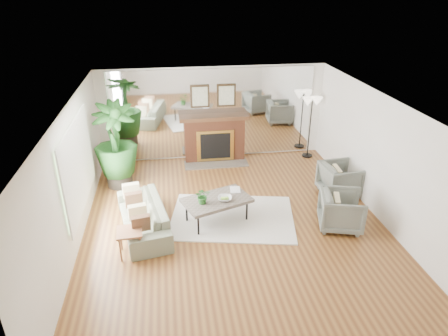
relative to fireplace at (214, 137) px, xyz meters
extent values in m
plane|color=brown|center=(0.00, -3.26, -0.66)|extent=(7.00, 7.00, 0.00)
cube|color=white|center=(-2.99, -3.26, 0.59)|extent=(0.02, 7.00, 2.50)
cube|color=white|center=(2.99, -3.26, 0.59)|extent=(0.02, 7.00, 2.50)
cube|color=white|center=(0.00, 0.23, 0.59)|extent=(6.00, 0.02, 2.50)
cube|color=silver|center=(0.00, 0.21, 0.59)|extent=(5.40, 0.04, 2.40)
cube|color=#B2E09E|center=(-2.96, -2.86, 0.69)|extent=(0.04, 2.40, 1.50)
cube|color=brown|center=(0.00, 0.02, -0.06)|extent=(1.60, 0.40, 1.20)
cube|color=gold|center=(0.00, -0.19, -0.18)|extent=(1.00, 0.04, 0.85)
cube|color=black|center=(0.00, -0.21, -0.18)|extent=(0.80, 0.04, 0.70)
cube|color=#5E534A|center=(0.00, -0.33, -0.64)|extent=(1.70, 0.55, 0.03)
cube|color=#472C17|center=(0.00, 0.00, 0.56)|extent=(1.85, 0.46, 0.10)
cube|color=black|center=(-0.35, 0.17, 1.09)|extent=(0.50, 0.04, 0.60)
cube|color=black|center=(0.35, 0.17, 1.09)|extent=(0.50, 0.04, 0.60)
cube|color=white|center=(0.00, -3.01, -0.65)|extent=(2.83, 2.27, 0.03)
cube|color=#5E534A|center=(-0.34, -3.09, -0.16)|extent=(1.51, 1.19, 0.07)
cylinder|color=black|center=(-0.76, -3.54, -0.43)|extent=(0.04, 0.04, 0.46)
cylinder|color=black|center=(0.27, -3.15, -0.43)|extent=(0.04, 0.04, 0.46)
cylinder|color=black|center=(-0.95, -3.02, -0.43)|extent=(0.04, 0.04, 0.46)
cylinder|color=black|center=(0.08, -2.64, -0.43)|extent=(0.04, 0.04, 0.46)
imported|color=gray|center=(-1.82, -3.15, -0.37)|extent=(1.16, 2.12, 0.59)
imported|color=slate|center=(2.60, -2.35, -0.28)|extent=(0.90, 0.88, 0.76)
imported|color=slate|center=(2.08, -3.65, -0.28)|extent=(1.01, 1.00, 0.76)
cube|color=#99603D|center=(-2.02, -3.94, -0.17)|extent=(0.47, 0.47, 0.04)
cylinder|color=#99603D|center=(-2.18, -4.12, -0.42)|extent=(0.04, 0.04, 0.48)
cylinder|color=#99603D|center=(-1.83, -4.10, -0.42)|extent=(0.04, 0.04, 0.48)
cylinder|color=#99603D|center=(-2.20, -3.77, -0.42)|extent=(0.04, 0.04, 0.48)
cylinder|color=#99603D|center=(-1.85, -3.75, -0.42)|extent=(0.04, 0.04, 0.48)
cylinder|color=#2A261F|center=(-2.45, -1.16, -0.45)|extent=(0.60, 0.60, 0.43)
imported|color=#255C22|center=(-2.45, -1.16, 0.52)|extent=(1.17, 1.17, 1.76)
cylinder|color=black|center=(2.61, -0.16, -0.64)|extent=(0.29, 0.29, 0.04)
cylinder|color=black|center=(2.61, -0.16, 0.16)|extent=(0.03, 0.03, 1.63)
cone|color=white|center=(2.48, -0.16, 0.92)|extent=(0.31, 0.31, 0.22)
cone|color=white|center=(2.73, -0.16, 0.92)|extent=(0.31, 0.31, 0.22)
imported|color=#255C22|center=(-0.63, -3.21, 0.03)|extent=(0.31, 0.28, 0.33)
imported|color=#99603D|center=(-0.19, -3.16, -0.10)|extent=(0.32, 0.32, 0.07)
imported|color=#99603D|center=(-0.02, -2.78, -0.12)|extent=(0.24, 0.30, 0.02)
camera|label=1|loc=(-1.21, -10.00, 3.89)|focal=32.00mm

